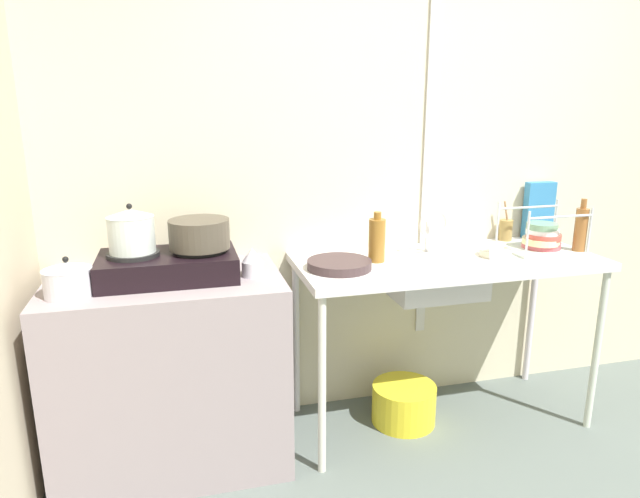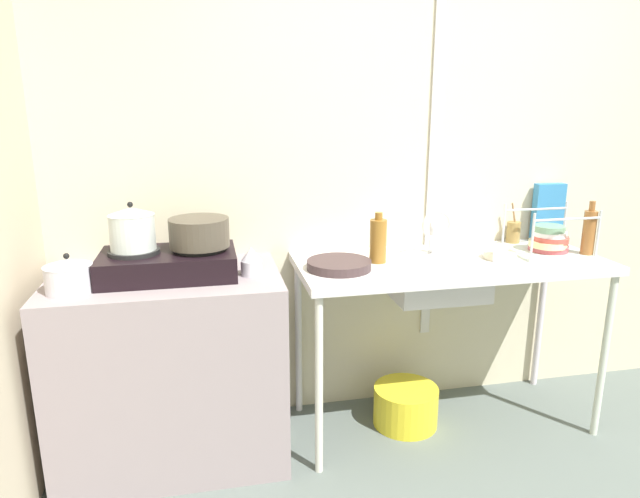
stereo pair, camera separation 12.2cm
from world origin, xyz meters
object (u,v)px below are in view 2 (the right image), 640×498
object	(u,v)px
frying_pan	(339,265)
bottle_by_rack	(589,233)
stove	(168,263)
utensil_jar	(513,232)
pot_beside_stove	(69,275)
bottle_by_sink	(378,240)
bucket_on_floor	(406,406)
pot_on_right_burner	(199,232)
cup_by_rack	(500,254)
cereal_box	(548,212)
faucet	(436,227)
small_bowl_on_drainboard	(500,255)
sink_basin	(438,280)
pot_on_left_burner	(132,229)
dish_rack	(549,241)
percolator	(251,262)

from	to	relation	value
frying_pan	bottle_by_rack	size ratio (longest dim) A/B	1.07
stove	utensil_jar	distance (m)	1.84
pot_beside_stove	frying_pan	world-z (taller)	pot_beside_stove
pot_beside_stove	bottle_by_rack	bearing A→B (deg)	1.19
stove	bottle_by_sink	bearing A→B (deg)	1.73
bucket_on_floor	pot_on_right_burner	bearing A→B (deg)	-178.87
cup_by_rack	cereal_box	size ratio (longest dim) A/B	0.25
pot_on_right_burner	cup_by_rack	xyz separation A→B (m)	(1.41, -0.08, -0.15)
faucet	small_bowl_on_drainboard	xyz separation A→B (m)	(0.29, -0.11, -0.13)
small_bowl_on_drainboard	bucket_on_floor	size ratio (longest dim) A/B	0.48
frying_pan	cereal_box	xyz separation A→B (m)	(1.26, 0.31, 0.14)
stove	sink_basin	xyz separation A→B (m)	(1.26, -0.04, -0.15)
cup_by_rack	pot_on_left_burner	bearing A→B (deg)	177.13
small_bowl_on_drainboard	frying_pan	bearing A→B (deg)	-179.04
faucet	frying_pan	size ratio (longest dim) A/B	0.79
pot_on_left_burner	bottle_by_sink	size ratio (longest dim) A/B	0.86
dish_rack	bucket_on_floor	xyz separation A→B (m)	(-0.73, 0.01, -0.85)
bucket_on_floor	dish_rack	bearing A→B (deg)	-0.85
cup_by_rack	faucet	bearing A→B (deg)	147.54
dish_rack	stove	bearing A→B (deg)	-179.73
cereal_box	faucet	bearing A→B (deg)	-164.47
pot_on_right_burner	cup_by_rack	bearing A→B (deg)	-3.44
pot_on_left_burner	small_bowl_on_drainboard	bearing A→B (deg)	-1.03
bottle_by_sink	bottle_by_rack	xyz separation A→B (m)	(1.06, -0.11, 0.01)
cup_by_rack	cereal_box	xyz separation A→B (m)	(0.48, 0.35, 0.12)
faucet	cereal_box	distance (m)	0.76
sink_basin	dish_rack	distance (m)	0.64
pot_on_right_burner	faucet	xyz separation A→B (m)	(1.15, 0.08, -0.04)
bottle_by_sink	bucket_on_floor	size ratio (longest dim) A/B	0.73
bucket_on_floor	pot_beside_stove	bearing A→B (deg)	-174.21
pot_on_left_burner	pot_beside_stove	distance (m)	0.32
small_bowl_on_drainboard	cup_by_rack	bearing A→B (deg)	-119.97
pot_beside_stove	dish_rack	world-z (taller)	dish_rack
utensil_jar	cereal_box	bearing A→B (deg)	2.55
pot_on_right_burner	bottle_by_rack	size ratio (longest dim) A/B	0.93
frying_pan	small_bowl_on_drainboard	bearing A→B (deg)	0.96
utensil_jar	bottle_by_sink	bearing A→B (deg)	-165.26
bottle_by_sink	cereal_box	bearing A→B (deg)	12.43
small_bowl_on_drainboard	cereal_box	distance (m)	0.55
stove	bottle_by_rack	distance (m)	2.03
stove	bucket_on_floor	distance (m)	1.43
bottle_by_sink	cup_by_rack	bearing A→B (deg)	-11.16
dish_rack	cup_by_rack	bearing A→B (deg)	-163.78
small_bowl_on_drainboard	bottle_by_sink	xyz separation A→B (m)	(-0.61, 0.06, 0.09)
small_bowl_on_drainboard	faucet	bearing A→B (deg)	158.95
bottle_by_rack	cereal_box	xyz separation A→B (m)	(-0.00, 0.35, 0.04)
percolator	small_bowl_on_drainboard	bearing A→B (deg)	1.14
stove	small_bowl_on_drainboard	world-z (taller)	stove
pot_beside_stove	percolator	world-z (taller)	pot_beside_stove
faucet	bottle_by_sink	size ratio (longest dim) A/B	0.97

